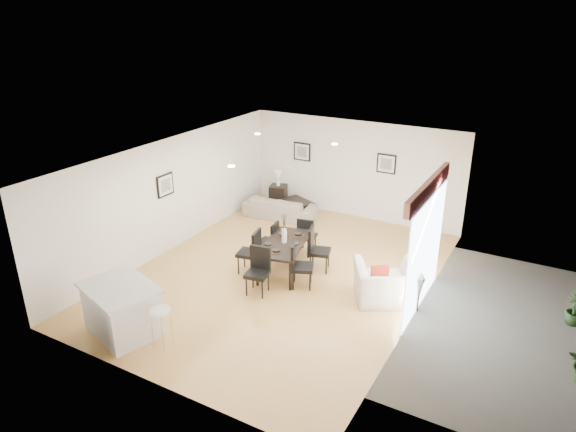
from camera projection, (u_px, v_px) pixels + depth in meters
The scene contains 27 objects.
ground at pixel (281, 275), 11.26m from camera, with size 8.00×8.00×0.00m, color #D8AF58.
wall_back at pixel (354, 170), 13.98m from camera, with size 6.00×0.04×2.70m, color white.
wall_front at pixel (145, 309), 7.51m from camera, with size 6.00×0.04×2.70m, color white.
wall_left at pixel (171, 195), 12.11m from camera, with size 0.04×8.00×2.70m, color white.
wall_right at pixel (423, 249), 9.39m from camera, with size 0.04×8.00×2.70m, color white.
ceiling at pixel (281, 156), 10.24m from camera, with size 6.00×8.00×0.02m, color white.
sofa at pixel (280, 207), 14.26m from camera, with size 2.00×0.78×0.58m, color gray.
armchair at pixel (386, 283), 10.13m from camera, with size 1.21×1.06×0.79m, color white.
courtyard_plant_b at pixel (575, 310), 9.41m from camera, with size 0.34×0.34×0.61m, color #305022.
dining_table at pixel (284, 245), 11.21m from camera, with size 1.19×1.81×0.69m.
dining_chair_wnear at pixel (252, 249), 11.17m from camera, with size 0.53×0.53×1.00m.
dining_chair_wfar at pixel (271, 238), 11.87m from camera, with size 0.44×0.44×0.88m.
dining_chair_enear at pixel (298, 262), 10.60m from camera, with size 0.59×0.59×1.00m.
dining_chair_efar at pixel (316, 247), 11.28m from camera, with size 0.57×0.57×1.01m.
dining_chair_head at pixel (259, 267), 10.41m from camera, with size 0.51×0.51×0.98m.
dining_chair_foot at pixel (306, 234), 12.08m from camera, with size 0.46×0.46×0.90m.
vase at pixel (284, 232), 11.08m from camera, with size 0.82×1.28×0.68m.
coffee_table at pixel (298, 207), 14.63m from camera, with size 0.90×0.54×0.36m, color black.
side_table at pixel (278, 195), 15.11m from camera, with size 0.47×0.47×0.62m, color black.
table_lamp at pixel (278, 176), 14.88m from camera, with size 0.23×0.23×0.45m.
cushion at pixel (380, 274), 10.00m from camera, with size 0.34×0.11×0.34m, color maroon.
kitchen_island at pixel (122, 309), 9.11m from camera, with size 1.59×1.39×0.94m.
bar_stool at pixel (161, 315), 8.62m from camera, with size 0.35×0.35×0.76m.
framed_print_back_left at pixel (302, 152), 14.57m from camera, with size 0.52×0.04×0.52m.
framed_print_back_right at pixel (386, 164), 13.43m from camera, with size 0.52×0.04×0.52m.
framed_print_left_wall at pixel (165, 185), 11.82m from camera, with size 0.04×0.52×0.52m.
sliding_door at pixel (427, 227), 9.53m from camera, with size 0.12×2.70×2.57m.
Camera 1 is at (4.98, -8.60, 5.44)m, focal length 32.00 mm.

